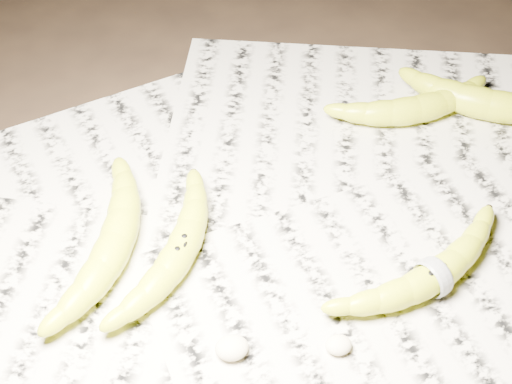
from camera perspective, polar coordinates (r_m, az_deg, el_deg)
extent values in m
plane|color=black|center=(0.78, -0.95, -4.63)|extent=(3.00, 3.00, 0.00)
cube|color=#BCB5A1|center=(0.78, 0.47, -4.72)|extent=(0.90, 0.70, 0.01)
torus|color=white|center=(0.75, 14.03, -6.47)|extent=(0.02, 0.04, 0.04)
ellipsoid|color=beige|center=(0.69, -1.96, -12.18)|extent=(0.03, 0.03, 0.02)
ellipsoid|color=beige|center=(0.70, 6.64, -11.90)|extent=(0.03, 0.02, 0.02)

